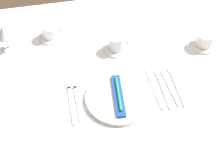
{
  "coord_description": "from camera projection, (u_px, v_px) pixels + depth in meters",
  "views": [
    {
      "loc": [
        -0.15,
        -0.9,
        1.67
      ],
      "look_at": [
        0.03,
        -0.08,
        0.76
      ],
      "focal_mm": 46.22,
      "sensor_mm": 36.0,
      "label": 1
    }
  ],
  "objects": [
    {
      "name": "ground_plane",
      "position": [
        104.0,
        146.0,
        1.85
      ],
      "size": [
        6.0,
        6.0,
        0.0
      ],
      "primitive_type": "plane",
      "color": "#4C3828"
    },
    {
      "name": "dining_table",
      "position": [
        102.0,
        78.0,
        1.37
      ],
      "size": [
        1.8,
        1.11,
        0.74
      ],
      "color": "white",
      "rests_on": "ground"
    },
    {
      "name": "dinner_plate",
      "position": [
        118.0,
        98.0,
        1.17
      ],
      "size": [
        0.27,
        0.27,
        0.02
      ],
      "primitive_type": "cylinder",
      "color": "white",
      "rests_on": "dining_table"
    },
    {
      "name": "toothbrush_package",
      "position": [
        118.0,
        95.0,
        1.16
      ],
      "size": [
        0.06,
        0.21,
        0.02
      ],
      "color": "blue",
      "rests_on": "dinner_plate"
    },
    {
      "name": "fork_outer",
      "position": [
        77.0,
        99.0,
        1.17
      ],
      "size": [
        0.02,
        0.22,
        0.0
      ],
      "color": "beige",
      "rests_on": "dining_table"
    },
    {
      "name": "fork_inner",
      "position": [
        71.0,
        100.0,
        1.17
      ],
      "size": [
        0.02,
        0.23,
        0.0
      ],
      "color": "beige",
      "rests_on": "dining_table"
    },
    {
      "name": "dinner_knife",
      "position": [
        155.0,
        88.0,
        1.21
      ],
      "size": [
        0.02,
        0.23,
        0.0
      ],
      "color": "beige",
      "rests_on": "dining_table"
    },
    {
      "name": "spoon_soup",
      "position": [
        161.0,
        83.0,
        1.23
      ],
      "size": [
        0.03,
        0.23,
        0.01
      ],
      "color": "beige",
      "rests_on": "dining_table"
    },
    {
      "name": "spoon_dessert",
      "position": [
        167.0,
        82.0,
        1.24
      ],
      "size": [
        0.03,
        0.22,
        0.01
      ],
      "color": "beige",
      "rests_on": "dining_table"
    },
    {
      "name": "spoon_tea",
      "position": [
        175.0,
        81.0,
        1.24
      ],
      "size": [
        0.03,
        0.22,
        0.01
      ],
      "color": "beige",
      "rests_on": "dining_table"
    },
    {
      "name": "saucer_left",
      "position": [
        117.0,
        48.0,
        1.38
      ],
      "size": [
        0.13,
        0.13,
        0.01
      ],
      "primitive_type": "cylinder",
      "color": "white",
      "rests_on": "dining_table"
    },
    {
      "name": "coffee_cup_left",
      "position": [
        117.0,
        42.0,
        1.35
      ],
      "size": [
        0.1,
        0.08,
        0.07
      ],
      "color": "white",
      "rests_on": "saucer_left"
    },
    {
      "name": "saucer_right",
      "position": [
        51.0,
        37.0,
        1.44
      ],
      "size": [
        0.12,
        0.12,
        0.01
      ],
      "primitive_type": "cylinder",
      "color": "white",
      "rests_on": "dining_table"
    },
    {
      "name": "coffee_cup_right",
      "position": [
        50.0,
        31.0,
        1.41
      ],
      "size": [
        0.1,
        0.08,
        0.06
      ],
      "color": "white",
      "rests_on": "saucer_right"
    },
    {
      "name": "saucer_far",
      "position": [
        203.0,
        45.0,
        1.39
      ],
      "size": [
        0.13,
        0.13,
        0.01
      ],
      "primitive_type": "cylinder",
      "color": "white",
      "rests_on": "dining_table"
    },
    {
      "name": "coffee_cup_far",
      "position": [
        205.0,
        39.0,
        1.37
      ],
      "size": [
        0.11,
        0.09,
        0.06
      ],
      "color": "white",
      "rests_on": "saucer_far"
    },
    {
      "name": "wine_glass_left",
      "position": [
        4.0,
        33.0,
        1.32
      ],
      "size": [
        0.07,
        0.07,
        0.13
      ],
      "color": "silver",
      "rests_on": "dining_table"
    }
  ]
}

